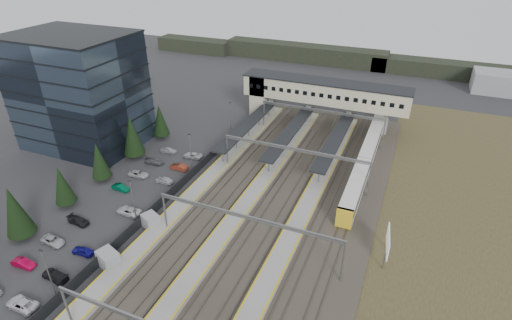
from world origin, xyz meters
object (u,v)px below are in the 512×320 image
at_px(office_building, 80,91).
at_px(billboard, 388,242).
at_px(train, 371,146).
at_px(relay_cabin_far, 151,221).
at_px(footbridge, 313,92).
at_px(relay_cabin_near, 108,259).

xyz_separation_m(office_building, billboard, (67.08, -13.03, -9.12)).
bearing_deg(train, relay_cabin_far, -126.45).
distance_m(office_building, footbridge, 53.18).
bearing_deg(relay_cabin_far, train, 53.55).
xyz_separation_m(office_building, train, (60.00, 18.92, -10.27)).
bearing_deg(train, billboard, -77.50).
xyz_separation_m(relay_cabin_near, train, (29.24, 48.76, 0.65)).
xyz_separation_m(relay_cabin_near, relay_cabin_far, (0.34, 9.63, -0.09)).
bearing_deg(relay_cabin_near, footbridge, 77.80).
bearing_deg(footbridge, relay_cabin_near, -102.20).
distance_m(office_building, billboard, 68.94).
relative_size(relay_cabin_far, billboard, 0.59).
bearing_deg(office_building, train, 17.50).
height_order(office_building, footbridge, office_building).
bearing_deg(office_building, relay_cabin_far, -33.02).
height_order(relay_cabin_near, footbridge, footbridge).
distance_m(relay_cabin_near, relay_cabin_far, 9.64).
bearing_deg(relay_cabin_near, office_building, 135.87).
xyz_separation_m(footbridge, billboard, (23.38, -43.03, -4.86)).
height_order(train, billboard, billboard).
bearing_deg(billboard, footbridge, 118.52).
bearing_deg(relay_cabin_far, relay_cabin_near, -92.02).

